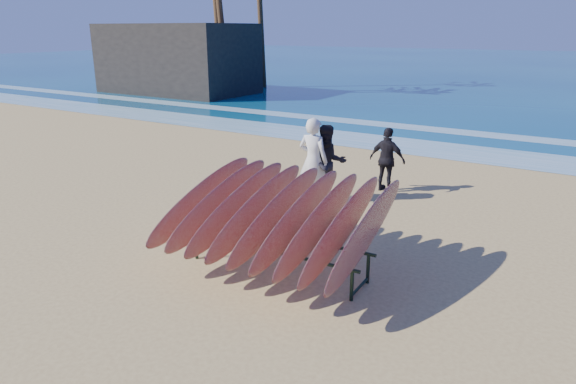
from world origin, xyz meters
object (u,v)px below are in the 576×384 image
Objects in this scene: person_white at (313,161)px; person_dark_b at (387,160)px; building at (177,59)px; person_dark_a at (328,164)px; surfboard_rack at (277,214)px.

person_white reaches higher than person_dark_b.
building is (-19.01, 12.76, 1.29)m from person_dark_b.
person_dark_a is at bearing 63.47° from person_dark_b.
surfboard_rack is 26.24m from building.
surfboard_rack is 1.81× the size of person_dark_a.
building reaches higher than person_dark_b.
person_white is 2.07m from person_dark_b.
person_dark_b is 0.17× the size of building.
building is (-18.12, 14.23, 1.19)m from person_dark_a.
building is at bearing 135.01° from surfboard_rack.
person_dark_b is at bearing -33.89° from building.
surfboard_rack is 3.84m from person_dark_a.
person_dark_b is at bearing -123.11° from person_white.
person_dark_b is 22.93m from building.
building reaches higher than person_dark_a.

